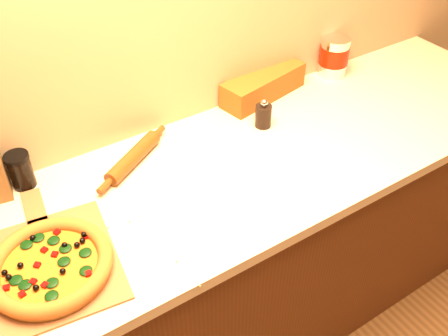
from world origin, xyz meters
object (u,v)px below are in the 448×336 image
Objects in this scene: pizza_peel at (49,262)px; pepper_grinder at (263,115)px; coffee_canister at (334,56)px; dark_jar at (21,170)px; pizza at (50,266)px; rolling_pin at (133,157)px.

pepper_grinder is (0.84, 0.20, 0.04)m from pizza_peel.
pizza_peel is 0.87m from pepper_grinder.
coffee_canister is 1.26m from dark_jar.
pizza_peel is 4.81× the size of pepper_grinder.
pizza is at bearing -163.82° from coffee_canister.
coffee_canister is at bearing 5.29° from rolling_pin.
dark_jar is (-1.26, -0.00, -0.02)m from coffee_canister.
rolling_pin is at bearing 173.18° from pepper_grinder.
dark_jar is (0.04, 0.34, 0.06)m from pizza_peel.
rolling_pin is (-0.48, 0.06, -0.02)m from pepper_grinder.
pizza is at bearing -95.83° from dark_jar.
rolling_pin is at bearing 42.41° from pizza_peel.
pizza_peel is at bearing -96.11° from dark_jar.
coffee_canister is (1.30, 0.34, 0.08)m from pizza_peel.
pepper_grinder is 0.82m from dark_jar.
pizza_peel is 4.50× the size of dark_jar.
rolling_pin is at bearing -14.79° from dark_jar.
pizza is 2.70× the size of dark_jar.
rolling_pin is 0.94m from coffee_canister.
pizza reaches higher than pizza_peel.
pepper_grinder is (0.84, 0.23, 0.02)m from pizza.
pepper_grinder is at bearing -10.11° from dark_jar.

